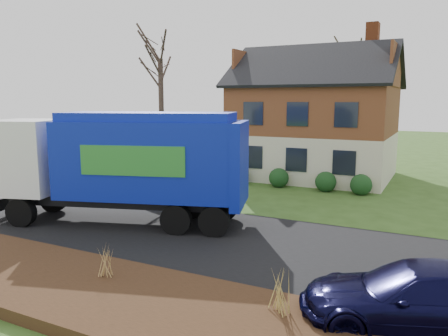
% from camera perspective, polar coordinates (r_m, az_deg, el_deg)
% --- Properties ---
extents(ground, '(120.00, 120.00, 0.00)m').
position_cam_1_polar(ground, '(16.45, -8.50, -8.04)').
color(ground, '#2F4B19').
rests_on(ground, ground).
extents(road, '(80.00, 7.00, 0.02)m').
position_cam_1_polar(road, '(16.45, -8.51, -8.01)').
color(road, black).
rests_on(road, ground).
extents(mulch_verge, '(80.00, 3.50, 0.30)m').
position_cam_1_polar(mulch_verge, '(12.71, -22.78, -13.13)').
color(mulch_verge, black).
rests_on(mulch_verge, ground).
extents(main_house, '(12.95, 8.95, 9.26)m').
position_cam_1_polar(main_house, '(27.81, 10.82, 7.23)').
color(main_house, beige).
rests_on(main_house, ground).
extents(ranch_house, '(9.80, 8.20, 3.70)m').
position_cam_1_polar(ranch_house, '(33.50, -12.57, 3.64)').
color(ranch_house, '#974421').
rests_on(ranch_house, ground).
extents(garbage_truck, '(10.39, 5.54, 4.31)m').
position_cam_1_polar(garbage_truck, '(17.15, -13.09, 1.01)').
color(garbage_truck, black).
rests_on(garbage_truck, ground).
extents(silver_sedan, '(4.94, 2.37, 1.56)m').
position_cam_1_polar(silver_sedan, '(20.48, -5.40, -2.36)').
color(silver_sedan, '#9A9EA2').
rests_on(silver_sedan, ground).
extents(navy_wagon, '(5.30, 3.39, 1.43)m').
position_cam_1_polar(navy_wagon, '(10.25, 24.17, -15.22)').
color(navy_wagon, black).
rests_on(navy_wagon, ground).
extents(tree_front_west, '(3.33, 3.33, 9.89)m').
position_cam_1_polar(tree_front_west, '(26.25, -8.38, 16.22)').
color(tree_front_west, '#3C2D24').
rests_on(tree_front_west, ground).
extents(tree_back, '(3.48, 3.48, 11.03)m').
position_cam_1_polar(tree_back, '(35.72, 17.10, 15.65)').
color(tree_back, '#3F3526').
rests_on(tree_back, ground).
extents(grass_clump_mid, '(0.31, 0.25, 0.86)m').
position_cam_1_polar(grass_clump_mid, '(11.70, -15.27, -11.62)').
color(grass_clump_mid, '#AF894D').
rests_on(grass_clump_mid, mulch_verge).
extents(grass_clump_east, '(0.38, 0.32, 0.96)m').
position_cam_1_polar(grass_clump_east, '(9.61, 7.04, -15.69)').
color(grass_clump_east, tan).
rests_on(grass_clump_east, mulch_verge).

